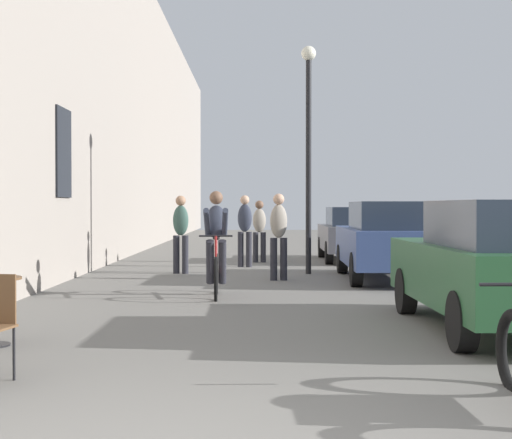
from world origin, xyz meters
TOP-DOWN VIEW (x-y plane):
  - building_facade_left at (-3.45, 14.00)m, footprint 0.54×68.00m
  - cyclist_on_bicycle at (-0.17, 8.41)m, footprint 0.52×1.76m
  - pedestrian_near at (0.93, 11.11)m, footprint 0.38×0.29m
  - pedestrian_mid at (-1.15, 12.64)m, footprint 0.38×0.30m
  - pedestrian_far at (0.21, 14.52)m, footprint 0.36×0.27m
  - pedestrian_furthest at (0.57, 16.08)m, footprint 0.36×0.27m
  - street_lamp at (1.61, 12.58)m, footprint 0.32×0.32m
  - parked_car_nearest at (3.34, 4.77)m, footprint 1.84×4.30m
  - parked_car_second at (3.14, 11.16)m, footprint 1.91×4.38m
  - parked_car_third at (3.10, 16.57)m, footprint 1.76×4.06m

SIDE VIEW (x-z plane):
  - parked_car_third at x=3.10m, z-range 0.03..1.46m
  - parked_car_nearest at x=3.34m, z-range 0.03..1.55m
  - parked_car_second at x=3.14m, z-range 0.03..1.58m
  - cyclist_on_bicycle at x=-0.17m, z-range -0.06..1.68m
  - pedestrian_furthest at x=0.57m, z-range 0.10..1.71m
  - pedestrian_mid at x=-1.15m, z-range 0.11..1.80m
  - pedestrian_near at x=0.93m, z-range 0.11..1.82m
  - pedestrian_far at x=0.21m, z-range 0.11..1.83m
  - street_lamp at x=1.61m, z-range 0.66..5.56m
  - building_facade_left at x=-3.45m, z-range 0.00..9.12m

